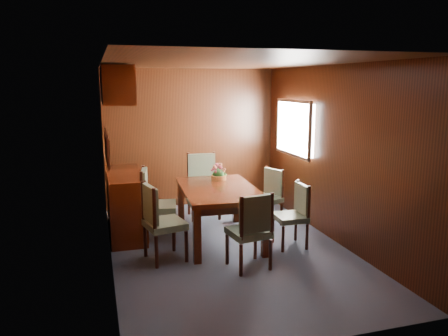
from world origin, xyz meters
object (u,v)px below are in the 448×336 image
object	(u,v)px
chair_left_near	(159,218)
sideboard	(125,203)
chair_right_near	(295,211)
flower_centerpiece	(219,172)
dining_table	(219,195)
chair_head	(252,227)

from	to	relation	value
chair_left_near	sideboard	bearing A→B (deg)	-176.20
chair_right_near	flower_centerpiece	size ratio (longest dim) A/B	3.61
dining_table	chair_head	bearing A→B (deg)	-81.69
chair_left_near	chair_right_near	size ratio (longest dim) A/B	1.14
sideboard	flower_centerpiece	world-z (taller)	flower_centerpiece
dining_table	chair_left_near	world-z (taller)	chair_left_near
chair_head	chair_left_near	bearing A→B (deg)	141.72
dining_table	chair_left_near	size ratio (longest dim) A/B	1.69
sideboard	chair_head	size ratio (longest dim) A/B	1.49
sideboard	chair_left_near	world-z (taller)	chair_left_near
sideboard	chair_right_near	xyz separation A→B (m)	(2.13, -1.15, 0.03)
chair_left_near	chair_head	distance (m)	1.14
chair_left_near	flower_centerpiece	size ratio (longest dim) A/B	4.10
chair_left_near	dining_table	bearing A→B (deg)	106.48
chair_right_near	chair_head	world-z (taller)	chair_head
chair_left_near	flower_centerpiece	world-z (taller)	flower_centerpiece
flower_centerpiece	chair_head	bearing A→B (deg)	-91.32
chair_head	dining_table	bearing A→B (deg)	86.66
sideboard	dining_table	distance (m)	1.39
chair_right_near	flower_centerpiece	bearing A→B (deg)	40.28
chair_right_near	flower_centerpiece	world-z (taller)	flower_centerpiece
chair_right_near	chair_left_near	bearing A→B (deg)	91.06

